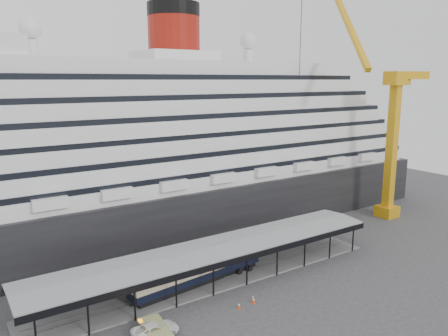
% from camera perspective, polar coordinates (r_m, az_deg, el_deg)
% --- Properties ---
extents(ground, '(200.00, 200.00, 0.00)m').
position_cam_1_polar(ground, '(64.12, 1.33, -15.94)').
color(ground, '#323235').
rests_on(ground, ground).
extents(cruise_ship, '(130.00, 30.00, 43.90)m').
position_cam_1_polar(cruise_ship, '(85.83, -10.99, 3.78)').
color(cruise_ship, black).
rests_on(cruise_ship, ground).
extents(platform_canopy, '(56.00, 9.18, 5.30)m').
position_cam_1_polar(platform_canopy, '(66.84, -1.18, -12.51)').
color(platform_canopy, slate).
rests_on(platform_canopy, ground).
extents(crane_yellow, '(23.83, 18.78, 47.60)m').
position_cam_1_polar(crane_yellow, '(98.64, 20.67, 5.17)').
color(crane_yellow, orange).
rests_on(crane_yellow, ground).
extents(port_truck, '(5.83, 3.10, 1.56)m').
position_cam_1_polar(port_truck, '(55.07, -8.95, -20.14)').
color(port_truck, white).
rests_on(port_truck, ground).
extents(pullman_carriage, '(21.98, 5.12, 21.41)m').
position_cam_1_polar(pullman_carriage, '(65.38, -3.36, -12.86)').
color(pullman_carriage, black).
rests_on(pullman_carriage, ground).
extents(traffic_cone_left, '(0.42, 0.42, 0.79)m').
position_cam_1_polar(traffic_cone_left, '(60.15, 1.98, -17.50)').
color(traffic_cone_left, '#F1400D').
rests_on(traffic_cone_left, ground).
extents(traffic_cone_mid, '(0.55, 0.55, 0.85)m').
position_cam_1_polar(traffic_cone_mid, '(61.39, 3.88, -16.85)').
color(traffic_cone_mid, '#ED380D').
rests_on(traffic_cone_mid, ground).
extents(traffic_cone_right, '(0.40, 0.40, 0.67)m').
position_cam_1_polar(traffic_cone_right, '(62.24, 3.79, -16.52)').
color(traffic_cone_right, '#F2540D').
rests_on(traffic_cone_right, ground).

